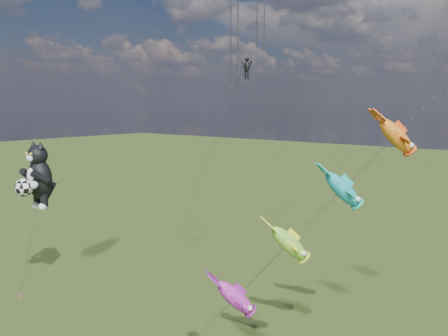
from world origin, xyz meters
The scene contains 3 objects.
cat_kite_rig centered at (0.17, 6.11, 9.08)m, with size 2.76×4.19×11.86m.
fish_windsock_rig centered at (23.87, 8.57, 8.74)m, with size 10.74×11.97×15.55m.
parafoil_rig centered at (13.70, 15.75, 19.39)m, with size 4.18×17.18×27.67m.
Camera 1 is at (36.67, -14.98, 14.89)m, focal length 40.00 mm.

